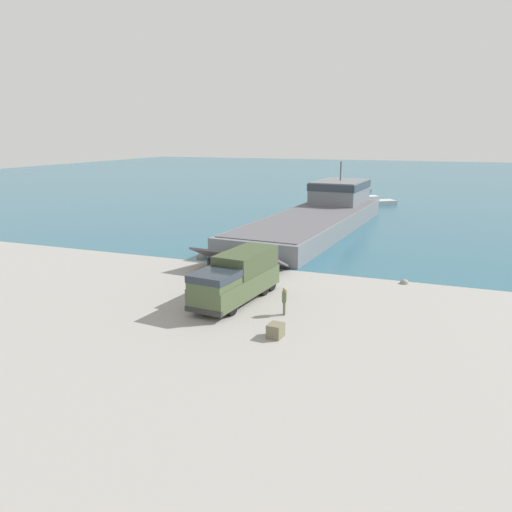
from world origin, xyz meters
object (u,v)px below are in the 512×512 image
military_truck (237,277)px  moored_boat_b (355,189)px  landing_craft (321,213)px  moored_boat_a (373,202)px  mooring_bollard (209,262)px  soldier_on_ramp (284,299)px  cargo_crate (276,331)px

military_truck → moored_boat_b: 66.91m
landing_craft → moored_boat_a: landing_craft is taller
mooring_bollard → moored_boat_b: bearing=88.7°
moored_boat_a → mooring_bollard: 42.89m
soldier_on_ramp → moored_boat_b: 68.63m
landing_craft → moored_boat_a: size_ratio=5.25×
moored_boat_a → moored_boat_b: 18.34m
landing_craft → soldier_on_ramp: landing_craft is taller
soldier_on_ramp → cargo_crate: bearing=89.0°
military_truck → mooring_bollard: military_truck is taller
military_truck → moored_boat_a: size_ratio=1.19×
mooring_bollard → moored_boat_a: bearing=80.4°
soldier_on_ramp → mooring_bollard: soldier_on_ramp is taller
military_truck → moored_boat_a: (1.63, 49.39, -1.13)m
cargo_crate → mooring_bollard: bearing=129.5°
moored_boat_a → mooring_bollard: size_ratio=9.29×
moored_boat_a → mooring_bollard: (-7.16, -42.29, -0.05)m
moored_boat_a → soldier_on_ramp: bearing=-31.6°
landing_craft → moored_boat_b: 39.30m
cargo_crate → soldier_on_ramp: bearing=100.3°
soldier_on_ramp → mooring_bollard: 12.53m
landing_craft → mooring_bollard: size_ratio=48.79×
moored_boat_a → mooring_bollard: bearing=-43.5°
military_truck → moored_boat_a: military_truck is taller
soldier_on_ramp → mooring_bollard: bearing=-54.0°
cargo_crate → moored_boat_a: bearing=92.8°
mooring_bollard → cargo_crate: size_ratio=0.83×
moored_boat_a → cargo_crate: bearing=-31.1°
landing_craft → cargo_crate: landing_craft is taller
mooring_bollard → cargo_crate: (9.81, -11.89, -0.03)m
moored_boat_b → cargo_crate: (8.50, -71.57, -0.07)m
landing_craft → military_truck: (1.31, -27.60, -0.08)m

